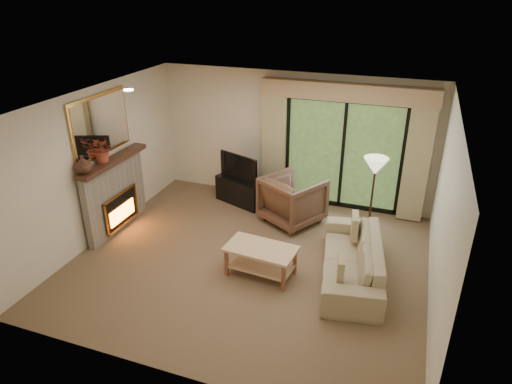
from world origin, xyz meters
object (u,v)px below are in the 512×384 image
(sofa, at_px, (352,258))
(armchair, at_px, (293,200))
(coffee_table, at_px, (261,261))
(media_console, at_px, (242,190))

(sofa, bearing_deg, armchair, -146.09)
(armchair, xyz_separation_m, coffee_table, (0.01, -1.81, -0.21))
(media_console, xyz_separation_m, coffee_table, (1.18, -2.24, -0.02))
(media_console, distance_m, coffee_table, 2.54)
(media_console, distance_m, armchair, 1.27)
(sofa, xyz_separation_m, coffee_table, (-1.32, -0.42, -0.08))
(media_console, xyz_separation_m, sofa, (2.50, -1.82, 0.05))
(media_console, height_order, sofa, sofa)
(media_console, relative_size, armchair, 1.06)
(armchair, distance_m, coffee_table, 1.82)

